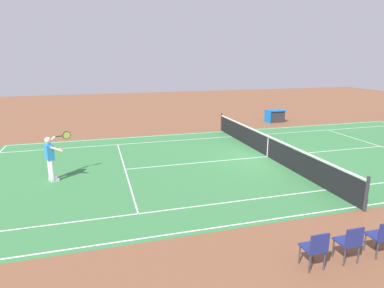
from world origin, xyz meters
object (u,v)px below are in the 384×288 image
Objects in this scene: tennis_player_near at (51,156)px; equipment_cart_tarped at (275,116)px; spectator_chair_1 at (382,235)px; spectator_chair_3 at (315,247)px; tennis_ball at (312,181)px; tennis_net at (268,146)px; spectator_chair_2 at (350,241)px.

equipment_cart_tarped is at bearing -149.72° from tennis_player_near.
spectator_chair_1 is 1.74m from spectator_chair_3.
tennis_ball is 0.08× the size of spectator_chair_3.
spectator_chair_3 is (1.74, 0.00, 0.00)m from spectator_chair_1.
tennis_player_near is at bearing 3.40° from tennis_net.
equipment_cart_tarped is (-6.88, -15.19, -0.08)m from spectator_chair_2.
tennis_player_near is 10.52m from spectator_chair_1.
spectator_chair_3 is at bearing 67.95° from tennis_net.
tennis_player_near reaches higher than spectator_chair_3.
tennis_player_near reaches higher than tennis_ball.
tennis_player_near is 15.83m from equipment_cart_tarped.
tennis_net is 13.30× the size of spectator_chair_3.
tennis_player_near reaches higher than spectator_chair_1.
tennis_player_near is 1.93× the size of spectator_chair_2.
spectator_chair_3 is at bearing 129.29° from tennis_player_near.
tennis_net is 13.30× the size of spectator_chair_1.
tennis_player_near reaches higher than equipment_cart_tarped.
spectator_chair_3 is at bearing 0.00° from spectator_chair_1.
tennis_net reaches higher than equipment_cart_tarped.
spectator_chair_3 is at bearing 62.96° from equipment_cart_tarped.
tennis_player_near is at bearing 30.28° from equipment_cart_tarped.
spectator_chair_2 is at bearing 0.00° from spectator_chair_1.
tennis_ball is 5.49m from spectator_chair_3.
spectator_chair_1 is 16.34m from equipment_cart_tarped.
equipment_cart_tarped is (-7.75, -15.19, -0.08)m from spectator_chair_3.
tennis_player_near is at bearing -16.90° from tennis_ball.
tennis_player_near is 1.93× the size of spectator_chair_3.
tennis_player_near reaches higher than spectator_chair_2.
spectator_chair_3 is (0.87, 0.00, 0.00)m from spectator_chair_2.
tennis_net is 6.89× the size of tennis_player_near.
tennis_net reaches higher than spectator_chair_3.
tennis_net is 9.36× the size of equipment_cart_tarped.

